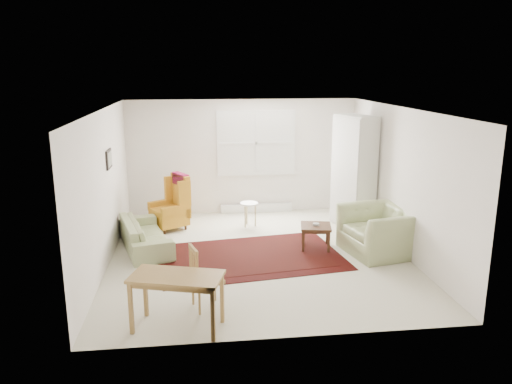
{
  "coord_description": "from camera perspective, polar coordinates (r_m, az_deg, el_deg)",
  "views": [
    {
      "loc": [
        -1.02,
        -8.04,
        3.13
      ],
      "look_at": [
        0.0,
        0.3,
        1.05
      ],
      "focal_mm": 35.0,
      "sensor_mm": 36.0,
      "label": 1
    }
  ],
  "objects": [
    {
      "name": "room",
      "position": [
        8.53,
        0.2,
        1.21
      ],
      "size": [
        5.04,
        5.54,
        2.51
      ],
      "color": "beige",
      "rests_on": "ground"
    },
    {
      "name": "stool",
      "position": [
        10.18,
        -0.79,
        -2.55
      ],
      "size": [
        0.45,
        0.45,
        0.49
      ],
      "primitive_type": null,
      "rotation": [
        0.0,
        0.0,
        -0.26
      ],
      "color": "white",
      "rests_on": "ground"
    },
    {
      "name": "rug",
      "position": [
        8.58,
        -0.71,
        -7.37
      ],
      "size": [
        3.33,
        2.38,
        0.03
      ],
      "primitive_type": null,
      "rotation": [
        0.0,
        0.0,
        0.13
      ],
      "color": "black",
      "rests_on": "ground"
    },
    {
      "name": "coffee_table",
      "position": [
        9.0,
        6.82,
        -5.09
      ],
      "size": [
        0.62,
        0.62,
        0.43
      ],
      "primitive_type": null,
      "rotation": [
        0.0,
        0.0,
        -0.2
      ],
      "color": "#3E2213",
      "rests_on": "ground"
    },
    {
      "name": "armchair",
      "position": [
        8.91,
        13.91,
        -3.85
      ],
      "size": [
        1.3,
        1.42,
        0.95
      ],
      "primitive_type": "imported",
      "rotation": [
        0.0,
        0.0,
        -1.36
      ],
      "color": "#929E69",
      "rests_on": "ground"
    },
    {
      "name": "desk_chair",
      "position": [
        6.75,
        -5.63,
        -9.62
      ],
      "size": [
        0.48,
        0.48,
        0.88
      ],
      "primitive_type": null,
      "rotation": [
        0.0,
        0.0,
        1.84
      ],
      "color": "olive",
      "rests_on": "ground"
    },
    {
      "name": "wingback_chair",
      "position": [
        10.06,
        -9.96,
        -1.15
      ],
      "size": [
        0.91,
        0.89,
        1.11
      ],
      "primitive_type": null,
      "rotation": [
        0.0,
        0.0,
        -1.04
      ],
      "color": "orange",
      "rests_on": "ground"
    },
    {
      "name": "cabinet",
      "position": [
        10.12,
        11.13,
        2.24
      ],
      "size": [
        0.73,
        1.01,
        2.26
      ],
      "primitive_type": null,
      "rotation": [
        0.0,
        0.0,
        0.32
      ],
      "color": "silver",
      "rests_on": "ground"
    },
    {
      "name": "sofa",
      "position": [
        9.12,
        -12.61,
        -4.12
      ],
      "size": [
        1.14,
        1.91,
        0.72
      ],
      "primitive_type": "imported",
      "rotation": [
        0.0,
        0.0,
        1.83
      ],
      "color": "#929E69",
      "rests_on": "ground"
    },
    {
      "name": "desk",
      "position": [
        6.34,
        -8.97,
        -12.28
      ],
      "size": [
        1.22,
        0.85,
        0.7
      ],
      "primitive_type": null,
      "rotation": [
        0.0,
        0.0,
        -0.29
      ],
      "color": "olive",
      "rests_on": "ground"
    }
  ]
}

